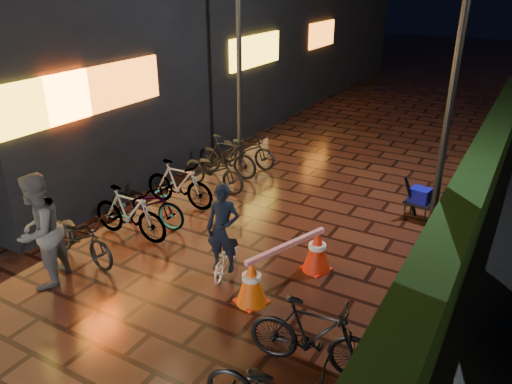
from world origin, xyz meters
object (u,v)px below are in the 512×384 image
Objects in this scene: bystander_person at (39,231)px; cyclist at (224,241)px; traffic_barrier at (286,265)px; cart_assembly at (419,197)px.

bystander_person reaches higher than cyclist.
cyclist is at bearing -170.05° from traffic_barrier.
traffic_barrier is (3.45, 1.89, -0.57)m from bystander_person.
cart_assembly is (4.74, 5.37, -0.44)m from bystander_person.
bystander_person is at bearing -144.60° from cyclist.
cyclist is at bearing 105.18° from bystander_person.
traffic_barrier is 3.72m from cart_assembly.
cyclist reaches higher than traffic_barrier.
cyclist is 0.86× the size of traffic_barrier.
cart_assembly is at bearing 69.76° from traffic_barrier.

